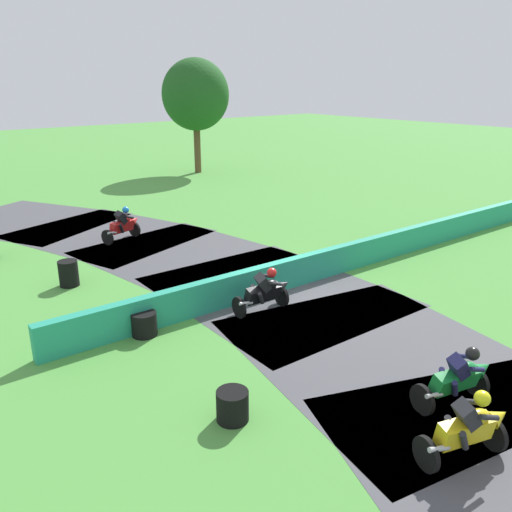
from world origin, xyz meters
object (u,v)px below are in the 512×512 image
(motorcycle_chase_green, at_px, (459,377))
(motorcycle_trailing_black, at_px, (266,291))
(motorcycle_fourth_red, at_px, (123,224))
(tire_stack_mid_b, at_px, (144,324))
(tire_stack_far, at_px, (69,273))
(motorcycle_lead_yellow, at_px, (470,427))
(tire_stack_mid_a, at_px, (232,406))

(motorcycle_chase_green, relative_size, motorcycle_trailing_black, 1.00)
(motorcycle_fourth_red, xyz_separation_m, tire_stack_mid_b, (-3.19, -7.80, -0.35))
(tire_stack_mid_b, height_order, tire_stack_far, tire_stack_far)
(motorcycle_lead_yellow, height_order, tire_stack_far, motorcycle_lead_yellow)
(motorcycle_fourth_red, bearing_deg, motorcycle_chase_green, -89.52)
(motorcycle_lead_yellow, relative_size, tire_stack_far, 2.12)
(motorcycle_chase_green, relative_size, tire_stack_far, 2.12)
(motorcycle_chase_green, bearing_deg, tire_stack_mid_a, 146.97)
(motorcycle_trailing_black, bearing_deg, tire_stack_mid_b, 164.90)
(tire_stack_mid_b, bearing_deg, motorcycle_chase_green, -63.04)
(motorcycle_lead_yellow, xyz_separation_m, motorcycle_trailing_black, (1.17, 6.61, -0.02))
(motorcycle_trailing_black, bearing_deg, motorcycle_chase_green, -88.84)
(motorcycle_fourth_red, distance_m, tire_stack_mid_a, 12.46)
(tire_stack_far, bearing_deg, tire_stack_mid_b, -86.83)
(motorcycle_chase_green, relative_size, tire_stack_mid_a, 2.79)
(motorcycle_lead_yellow, xyz_separation_m, tire_stack_far, (-2.27, 11.90, -0.26))
(motorcycle_lead_yellow, height_order, tire_stack_mid_a, motorcycle_lead_yellow)
(tire_stack_mid_a, bearing_deg, motorcycle_trailing_black, 42.77)
(motorcycle_fourth_red, distance_m, tire_stack_far, 4.82)
(motorcycle_trailing_black, xyz_separation_m, tire_stack_mid_b, (-3.20, 0.86, -0.33))
(motorcycle_chase_green, xyz_separation_m, motorcycle_fourth_red, (-0.12, 14.32, 0.01))
(motorcycle_chase_green, distance_m, tire_stack_mid_b, 7.32)
(motorcycle_trailing_black, xyz_separation_m, motorcycle_fourth_red, (-0.01, 8.66, 0.02))
(motorcycle_trailing_black, height_order, tire_stack_far, motorcycle_trailing_black)
(motorcycle_lead_yellow, relative_size, motorcycle_trailing_black, 1.00)
(tire_stack_mid_a, distance_m, tire_stack_mid_b, 4.15)
(motorcycle_lead_yellow, distance_m, motorcycle_trailing_black, 6.71)
(motorcycle_fourth_red, bearing_deg, motorcycle_lead_yellow, -94.36)
(motorcycle_trailing_black, distance_m, tire_stack_mid_a, 4.84)
(motorcycle_lead_yellow, distance_m, tire_stack_far, 12.12)
(motorcycle_chase_green, height_order, motorcycle_fourth_red, motorcycle_fourth_red)
(motorcycle_lead_yellow, bearing_deg, motorcycle_trailing_black, 79.95)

